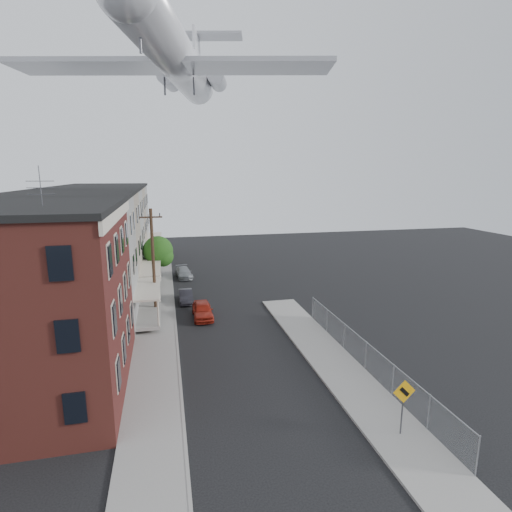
% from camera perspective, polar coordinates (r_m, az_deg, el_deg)
% --- Properties ---
extents(ground, '(120.00, 120.00, 0.00)m').
position_cam_1_polar(ground, '(19.88, 2.97, -24.71)').
color(ground, black).
rests_on(ground, ground).
extents(sidewalk_left, '(3.00, 62.00, 0.12)m').
position_cam_1_polar(sidewalk_left, '(41.08, -13.80, -5.19)').
color(sidewalk_left, gray).
rests_on(sidewalk_left, ground).
extents(sidewalk_right, '(3.00, 26.00, 0.12)m').
position_cam_1_polar(sidewalk_right, '(26.33, 11.26, -14.98)').
color(sidewalk_right, gray).
rests_on(sidewalk_right, ground).
extents(curb_left, '(0.15, 62.00, 0.14)m').
position_cam_1_polar(curb_left, '(41.07, -11.77, -5.08)').
color(curb_left, gray).
rests_on(curb_left, ground).
extents(curb_right, '(0.15, 26.00, 0.14)m').
position_cam_1_polar(curb_right, '(25.81, 8.21, -15.41)').
color(curb_right, gray).
rests_on(curb_right, ground).
extents(corner_building, '(10.31, 12.30, 12.15)m').
position_cam_1_polar(corner_building, '(24.51, -30.33, -5.63)').
color(corner_building, '#3A1A12').
rests_on(corner_building, ground).
extents(row_house_a, '(11.98, 7.00, 10.30)m').
position_cam_1_polar(row_house_a, '(33.40, -25.53, -0.93)').
color(row_house_a, slate).
rests_on(row_house_a, ground).
extents(row_house_b, '(11.98, 7.00, 10.30)m').
position_cam_1_polar(row_house_b, '(40.13, -23.42, 1.22)').
color(row_house_b, gray).
rests_on(row_house_b, ground).
extents(row_house_c, '(11.98, 7.00, 10.30)m').
position_cam_1_polar(row_house_c, '(46.94, -21.92, 2.75)').
color(row_house_c, slate).
rests_on(row_house_c, ground).
extents(row_house_d, '(11.98, 7.00, 10.30)m').
position_cam_1_polar(row_house_d, '(53.80, -20.80, 3.89)').
color(row_house_d, gray).
rests_on(row_house_d, ground).
extents(row_house_e, '(11.98, 7.00, 10.30)m').
position_cam_1_polar(row_house_e, '(60.69, -19.93, 4.76)').
color(row_house_e, slate).
rests_on(row_house_e, ground).
extents(chainlink_fence, '(0.06, 18.06, 1.90)m').
position_cam_1_polar(chainlink_fence, '(25.74, 15.41, -13.52)').
color(chainlink_fence, gray).
rests_on(chainlink_fence, ground).
extents(warning_sign, '(1.10, 0.11, 2.80)m').
position_cam_1_polar(warning_sign, '(20.13, 20.32, -18.59)').
color(warning_sign, '#515156').
rests_on(warning_sign, ground).
extents(utility_pole, '(1.80, 0.26, 9.00)m').
position_cam_1_polar(utility_pole, '(34.12, -14.47, -0.67)').
color(utility_pole, black).
rests_on(utility_pole, ground).
extents(street_tree, '(3.22, 3.20, 5.20)m').
position_cam_1_polar(street_tree, '(44.08, -13.66, 0.51)').
color(street_tree, black).
rests_on(street_tree, ground).
extents(car_near, '(1.63, 3.98, 1.35)m').
position_cam_1_polar(car_near, '(33.62, -7.64, -7.67)').
color(car_near, '#9D2214').
rests_on(car_near, ground).
extents(car_mid, '(1.21, 3.46, 1.14)m').
position_cam_1_polar(car_mid, '(37.85, -10.01, -5.68)').
color(car_mid, black).
rests_on(car_mid, ground).
extents(car_far, '(2.00, 4.14, 1.16)m').
position_cam_1_polar(car_far, '(46.62, -10.28, -2.35)').
color(car_far, gray).
rests_on(car_far, ground).
extents(airplane, '(26.26, 30.01, 8.64)m').
position_cam_1_polar(airplane, '(39.02, -11.16, 25.86)').
color(airplane, silver).
rests_on(airplane, ground).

